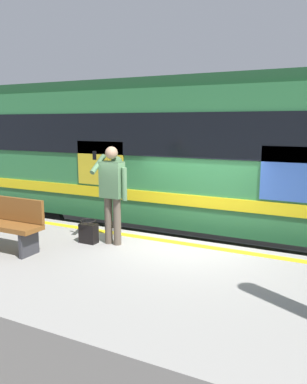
# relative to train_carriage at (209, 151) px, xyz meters

# --- Properties ---
(ground_plane) EXTENTS (26.30, 26.30, 0.00)m
(ground_plane) POSITION_rel_train_carriage_xyz_m (-0.28, 2.11, -2.51)
(ground_plane) COLOR #4C4742
(platform) EXTENTS (17.53, 3.65, 1.02)m
(platform) POSITION_rel_train_carriage_xyz_m (-0.28, 3.93, -2.00)
(platform) COLOR gray
(platform) RESTS_ON ground
(safety_line) EXTENTS (17.18, 0.16, 0.01)m
(safety_line) POSITION_rel_train_carriage_xyz_m (-0.28, 2.41, -1.49)
(safety_line) COLOR yellow
(safety_line) RESTS_ON platform
(track_rail_near) EXTENTS (22.79, 0.08, 0.16)m
(track_rail_near) POSITION_rel_train_carriage_xyz_m (-0.28, 0.71, -2.43)
(track_rail_near) COLOR slate
(track_rail_near) RESTS_ON ground
(track_rail_far) EXTENTS (22.79, 0.08, 0.16)m
(track_rail_far) POSITION_rel_train_carriage_xyz_m (-0.28, -0.72, -2.43)
(track_rail_far) COLOR slate
(track_rail_far) RESTS_ON ground
(train_carriage) EXTENTS (11.89, 2.87, 3.95)m
(train_carriage) POSITION_rel_train_carriage_xyz_m (0.00, 0.00, 0.00)
(train_carriage) COLOR #2D723F
(train_carriage) RESTS_ON ground
(passenger) EXTENTS (0.57, 0.55, 1.75)m
(passenger) POSITION_rel_train_carriage_xyz_m (0.78, 2.97, -0.46)
(passenger) COLOR brown
(passenger) RESTS_ON platform
(handbag) EXTENTS (0.32, 0.29, 0.42)m
(handbag) POSITION_rel_train_carriage_xyz_m (1.21, 3.12, -1.30)
(handbag) COLOR black
(handbag) RESTS_ON platform
(bench) EXTENTS (1.61, 0.44, 0.90)m
(bench) POSITION_rel_train_carriage_xyz_m (2.33, 4.05, -1.00)
(bench) COLOR brown
(bench) RESTS_ON platform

